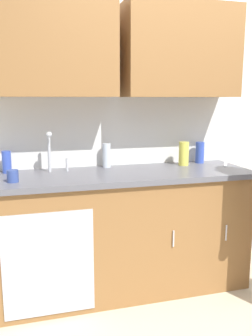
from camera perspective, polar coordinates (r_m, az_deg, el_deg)
name	(u,v)px	position (r m, az deg, el deg)	size (l,w,h in m)	color
ground_plane	(232,326)	(2.72, 16.29, -22.77)	(9.00, 9.00, 0.00)	beige
kitchen_wall_with_uppers	(162,100)	(3.10, 5.68, 10.57)	(4.80, 0.44, 2.70)	silver
counter_cabinet	(124,233)	(2.88, -0.37, -10.25)	(1.90, 0.62, 0.90)	brown
countertop	(124,175)	(2.75, -0.33, -1.05)	(1.96, 0.66, 0.04)	#595960
sink	(57,178)	(2.67, -10.81, -1.48)	(0.50, 0.36, 0.35)	#B7BABF
bottle_water_tall	(7,162)	(2.84, -18.24, 0.89)	(0.07, 0.07, 0.17)	#334CB2
bottle_water_short	(184,154)	(3.05, 9.06, 2.24)	(0.08, 0.08, 0.20)	#D8D14C
bottle_cleaner_spray	(200,152)	(3.20, 11.53, 2.40)	(0.07, 0.07, 0.18)	#334CB2
bottle_soap	(107,155)	(2.93, -3.08, 1.98)	(0.07, 0.07, 0.19)	silver
cup_by_sink	(13,176)	(2.52, -17.38, -1.22)	(0.08, 0.08, 0.08)	#33478C
knife_on_counter	(225,164)	(3.18, 15.35, 0.60)	(0.24, 0.02, 0.01)	silver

